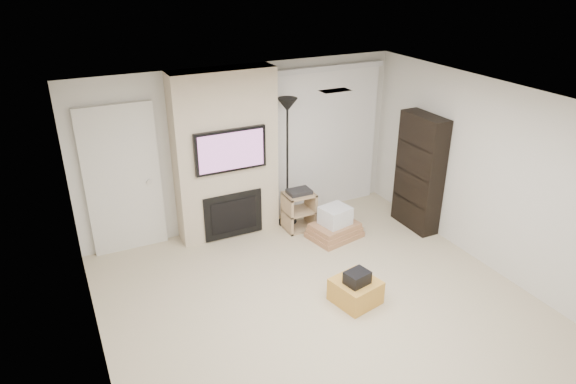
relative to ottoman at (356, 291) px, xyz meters
name	(u,v)px	position (x,y,z in m)	size (l,w,h in m)	color
floor	(333,319)	(-0.42, -0.18, -0.15)	(5.00, 5.50, 0.00)	beige
ceiling	(342,112)	(-0.42, -0.18, 2.35)	(5.00, 5.50, 0.00)	white
wall_back	(243,148)	(-0.42, 2.57, 1.10)	(5.00, 2.50, 0.00)	silver
wall_left	(93,285)	(-2.92, -0.18, 1.10)	(5.50, 2.50, 0.00)	silver
wall_right	(506,184)	(2.08, -0.18, 1.10)	(5.50, 2.50, 0.00)	silver
hvac_vent	(335,91)	(-0.02, 0.62, 2.35)	(0.35, 0.18, 0.01)	silver
ottoman	(356,291)	(0.00, 0.00, 0.00)	(0.50, 0.50, 0.30)	gold
black_bag	(357,278)	(-0.02, -0.05, 0.23)	(0.28, 0.22, 0.16)	black
fireplace_wall	(226,156)	(-0.77, 2.36, 1.09)	(1.50, 0.47, 2.50)	beige
entry_door	(123,181)	(-2.22, 2.54, 0.90)	(1.02, 0.11, 2.14)	silver
vertical_blinds	(325,134)	(0.98, 2.52, 1.12)	(1.98, 0.10, 2.37)	silver
floor_lamp	(287,127)	(0.15, 2.21, 1.45)	(0.30, 0.30, 2.03)	black
av_stand	(299,208)	(0.23, 1.98, 0.20)	(0.45, 0.38, 0.66)	tan
box_stack	(335,226)	(0.59, 1.50, 0.04)	(0.84, 0.70, 0.50)	#AC7952
bookshelf	(420,173)	(1.92, 1.27, 0.75)	(0.30, 0.80, 1.80)	black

